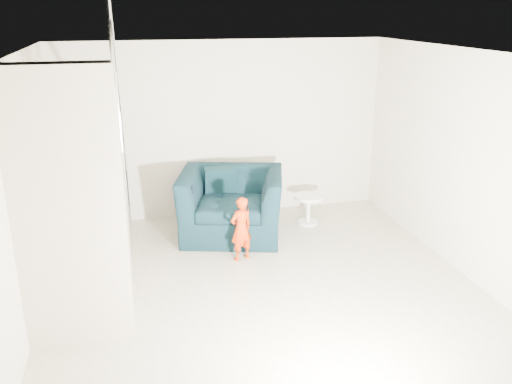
{
  "coord_description": "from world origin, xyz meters",
  "views": [
    {
      "loc": [
        -1.4,
        -5.32,
        3.15
      ],
      "look_at": [
        0.15,
        1.2,
        0.85
      ],
      "focal_mm": 38.0,
      "sensor_mm": 36.0,
      "label": 1
    }
  ],
  "objects_px": {
    "armchair": "(231,204)",
    "staircase": "(81,217)",
    "toddler": "(241,229)",
    "side_table": "(308,205)"
  },
  "relations": [
    {
      "from": "toddler",
      "to": "side_table",
      "type": "xyz_separation_m",
      "value": [
        1.25,
        0.98,
        -0.13
      ]
    },
    {
      "from": "armchair",
      "to": "toddler",
      "type": "distance_m",
      "value": 0.85
    },
    {
      "from": "armchair",
      "to": "staircase",
      "type": "height_order",
      "value": "staircase"
    },
    {
      "from": "toddler",
      "to": "armchair",
      "type": "bearing_deg",
      "value": -114.75
    },
    {
      "from": "armchair",
      "to": "staircase",
      "type": "bearing_deg",
      "value": -130.53
    },
    {
      "from": "toddler",
      "to": "side_table",
      "type": "distance_m",
      "value": 1.59
    },
    {
      "from": "armchair",
      "to": "staircase",
      "type": "relative_size",
      "value": 0.4
    },
    {
      "from": "armchair",
      "to": "side_table",
      "type": "height_order",
      "value": "armchair"
    },
    {
      "from": "side_table",
      "to": "toddler",
      "type": "bearing_deg",
      "value": -141.72
    },
    {
      "from": "side_table",
      "to": "staircase",
      "type": "height_order",
      "value": "staircase"
    }
  ]
}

